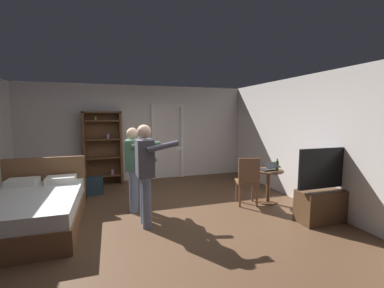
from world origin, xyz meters
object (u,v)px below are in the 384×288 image
(tv_flatscreen, at_px, (325,199))
(bottle_on_table, at_px, (277,165))
(person_blue_shirt, at_px, (146,168))
(bookshelf, at_px, (103,146))
(side_table, at_px, (268,181))
(suitcase_dark, at_px, (89,186))
(bed, at_px, (34,210))
(person_striped_shirt, at_px, (134,163))
(laptop, at_px, (269,168))
(wooden_chair, at_px, (248,179))

(tv_flatscreen, distance_m, bottle_on_table, 1.11)
(bottle_on_table, relative_size, person_blue_shirt, 0.14)
(bookshelf, bearing_deg, side_table, -38.21)
(suitcase_dark, bearing_deg, bed, -125.90)
(tv_flatscreen, xyz_separation_m, person_blue_shirt, (-2.97, 0.77, 0.57))
(bottle_on_table, bearing_deg, bed, 177.39)
(bookshelf, xyz_separation_m, person_striped_shirt, (0.59, -2.15, -0.11))
(laptop, xyz_separation_m, bottle_on_table, (0.17, -0.04, 0.05))
(bookshelf, xyz_separation_m, tv_flatscreen, (3.68, -3.66, -0.64))
(bottle_on_table, xyz_separation_m, person_striped_shirt, (-2.83, 0.51, 0.11))
(bookshelf, xyz_separation_m, side_table, (3.28, -2.58, -0.56))
(tv_flatscreen, relative_size, person_blue_shirt, 0.76)
(bookshelf, height_order, tv_flatscreen, bookshelf)
(bottle_on_table, relative_size, person_striped_shirt, 0.15)
(bed, bearing_deg, person_blue_shirt, -13.91)
(bed, height_order, person_blue_shirt, person_blue_shirt)
(bed, xyz_separation_m, wooden_chair, (3.83, -0.12, 0.24))
(bed, relative_size, suitcase_dark, 3.64)
(laptop, relative_size, wooden_chair, 0.36)
(laptop, bearing_deg, bookshelf, 141.12)
(bed, xyz_separation_m, person_blue_shirt, (1.75, -0.43, 0.66))
(bed, bearing_deg, tv_flatscreen, -14.31)
(wooden_chair, bearing_deg, bottle_on_table, -7.19)
(person_striped_shirt, relative_size, suitcase_dark, 2.85)
(side_table, bearing_deg, bottle_on_table, -29.74)
(bed, height_order, laptop, bed)
(bookshelf, bearing_deg, person_blue_shirt, -76.04)
(bottle_on_table, height_order, person_striped_shirt, person_striped_shirt)
(bed, distance_m, side_table, 4.32)
(side_table, height_order, person_striped_shirt, person_striped_shirt)
(tv_flatscreen, height_order, wooden_chair, tv_flatscreen)
(side_table, height_order, wooden_chair, wooden_chair)
(bed, distance_m, bottle_on_table, 4.49)
(person_blue_shirt, bearing_deg, bookshelf, 103.96)
(person_blue_shirt, bearing_deg, suitcase_dark, 116.92)
(tv_flatscreen, height_order, suitcase_dark, tv_flatscreen)
(bookshelf, height_order, laptop, bookshelf)
(bed, distance_m, person_blue_shirt, 1.92)
(bookshelf, distance_m, side_table, 4.21)
(person_blue_shirt, bearing_deg, person_striped_shirt, 99.52)
(wooden_chair, xyz_separation_m, person_blue_shirt, (-2.07, -0.31, 0.42))
(bottle_on_table, bearing_deg, bookshelf, 142.11)
(bed, xyz_separation_m, suitcase_dark, (0.72, 1.60, -0.11))
(person_blue_shirt, bearing_deg, bottle_on_table, 4.89)
(laptop, height_order, suitcase_dark, laptop)
(person_blue_shirt, relative_size, suitcase_dark, 3.00)
(bed, xyz_separation_m, tv_flatscreen, (4.72, -1.20, 0.09))
(bed, relative_size, tv_flatscreen, 1.59)
(bed, bearing_deg, side_table, -1.63)
(person_striped_shirt, bearing_deg, suitcase_dark, 125.17)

